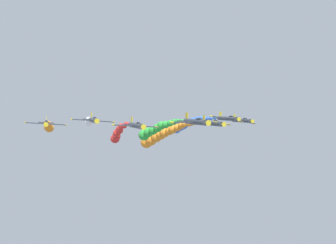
# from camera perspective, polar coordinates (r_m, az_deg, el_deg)

# --- Properties ---
(airplane_lead) EXTENTS (9.56, 10.35, 2.32)m
(airplane_lead) POSITION_cam_1_polar(r_m,az_deg,el_deg) (64.12, 4.74, 0.06)
(airplane_lead) COLOR #333842
(smoke_trail_lead) EXTENTS (5.57, 17.96, 5.96)m
(smoke_trail_lead) POSITION_cam_1_polar(r_m,az_deg,el_deg) (81.19, -2.51, -1.44)
(smoke_trail_lead) COLOR green
(airplane_left_inner) EXTENTS (9.57, 10.35, 2.35)m
(airplane_left_inner) POSITION_cam_1_polar(r_m,az_deg,el_deg) (75.95, 7.57, -0.21)
(airplane_left_inner) COLOR #333842
(smoke_trail_left_inner) EXTENTS (9.42, 24.37, 9.13)m
(smoke_trail_left_inner) POSITION_cam_1_polar(r_m,az_deg,el_deg) (96.38, -1.49, -2.38)
(smoke_trail_left_inner) COLOR orange
(airplane_right_inner) EXTENTS (9.56, 10.35, 2.36)m
(airplane_right_inner) POSITION_cam_1_polar(r_m,az_deg,el_deg) (68.45, -5.48, -0.59)
(airplane_right_inner) COLOR #333842
(smoke_trail_right_inner) EXTENTS (2.78, 20.89, 6.74)m
(smoke_trail_right_inner) POSITION_cam_1_polar(r_m,az_deg,el_deg) (90.04, -8.67, -2.01)
(smoke_trail_right_inner) COLOR red
(airplane_left_outer) EXTENTS (9.48, 10.35, 2.83)m
(airplane_left_outer) POSITION_cam_1_polar(r_m,az_deg,el_deg) (88.48, 10.23, 0.60)
(airplane_left_outer) COLOR #333842
(smoke_trail_left_outer) EXTENTS (3.86, 29.16, 6.74)m
(smoke_trail_left_outer) POSITION_cam_1_polar(r_m,az_deg,el_deg) (113.08, 2.80, -0.49)
(smoke_trail_left_outer) COLOR blue
(airplane_right_outer) EXTENTS (9.56, 10.35, 2.43)m
(airplane_right_outer) POSITION_cam_1_polar(r_m,az_deg,el_deg) (75.11, -12.69, 0.32)
(airplane_right_outer) COLOR #333842
(smoke_trail_right_outer) EXTENTS (2.92, 14.93, 2.85)m
(smoke_trail_right_outer) POSITION_cam_1_polar(r_m,az_deg,el_deg) (92.06, -13.48, 0.15)
(smoke_trail_right_outer) COLOR white
(airplane_trailing) EXTENTS (9.47, 10.35, 2.89)m
(airplane_trailing) POSITION_cam_1_polar(r_m,az_deg,el_deg) (98.60, 12.55, 0.26)
(airplane_trailing) COLOR #333842
(airplane_high_slot) EXTENTS (9.56, 10.35, 2.42)m
(airplane_high_slot) POSITION_cam_1_polar(r_m,az_deg,el_deg) (84.43, -20.22, -0.21)
(airplane_high_slot) COLOR #333842
(smoke_trail_high_slot) EXTENTS (2.84, 14.77, 4.00)m
(smoke_trail_high_slot) POSITION_cam_1_polar(r_m,az_deg,el_deg) (100.88, -19.90, -0.67)
(smoke_trail_high_slot) COLOR orange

